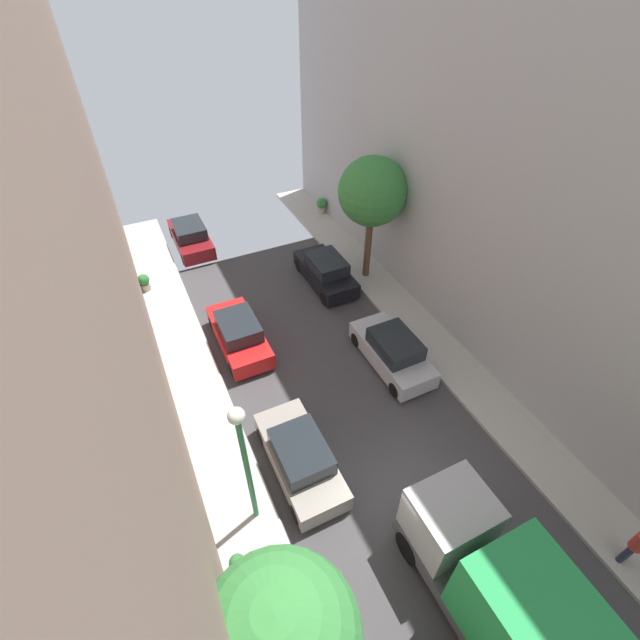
# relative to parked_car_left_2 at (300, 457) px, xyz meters

# --- Properties ---
(ground) EXTENTS (32.00, 32.00, 0.00)m
(ground) POSITION_rel_parked_car_left_2_xyz_m (2.70, -2.57, -0.72)
(ground) COLOR #423F42
(sidewalk_left) EXTENTS (2.00, 44.00, 0.15)m
(sidewalk_left) POSITION_rel_parked_car_left_2_xyz_m (-2.30, -2.57, -0.64)
(sidewalk_left) COLOR #B7B2A8
(sidewalk_left) RESTS_ON ground
(sidewalk_right) EXTENTS (2.00, 44.00, 0.15)m
(sidewalk_right) POSITION_rel_parked_car_left_2_xyz_m (7.70, -2.57, -0.64)
(sidewalk_right) COLOR #B7B2A8
(sidewalk_right) RESTS_ON ground
(parked_car_left_2) EXTENTS (1.78, 4.20, 1.57)m
(parked_car_left_2) POSITION_rel_parked_car_left_2_xyz_m (0.00, 0.00, 0.00)
(parked_car_left_2) COLOR gray
(parked_car_left_2) RESTS_ON ground
(parked_car_left_3) EXTENTS (1.78, 4.20, 1.57)m
(parked_car_left_3) POSITION_rel_parked_car_left_2_xyz_m (0.00, 6.58, 0.00)
(parked_car_left_3) COLOR red
(parked_car_left_3) RESTS_ON ground
(parked_car_left_4) EXTENTS (1.78, 4.20, 1.57)m
(parked_car_left_4) POSITION_rel_parked_car_left_2_xyz_m (0.00, 15.43, 0.00)
(parked_car_left_4) COLOR maroon
(parked_car_left_4) RESTS_ON ground
(parked_car_right_1) EXTENTS (1.78, 4.20, 1.57)m
(parked_car_right_1) POSITION_rel_parked_car_left_2_xyz_m (5.40, 2.84, 0.00)
(parked_car_right_1) COLOR silver
(parked_car_right_1) RESTS_ON ground
(parked_car_right_2) EXTENTS (1.78, 4.20, 1.57)m
(parked_car_right_2) POSITION_rel_parked_car_left_2_xyz_m (5.40, 9.12, 0.00)
(parked_car_right_2) COLOR black
(parked_car_right_2) RESTS_ON ground
(delivery_truck) EXTENTS (2.26, 6.60, 3.38)m
(delivery_truck) POSITION_rel_parked_car_left_2_xyz_m (2.70, -6.65, 1.07)
(delivery_truck) COLOR #4C4C51
(delivery_truck) RESTS_ON ground
(pedestrian) EXTENTS (0.40, 0.36, 1.72)m
(pedestrian) POSITION_rel_parked_car_left_2_xyz_m (7.21, -6.69, 0.35)
(pedestrian) COLOR #2D334C
(pedestrian) RESTS_ON sidewalk_right
(street_tree_0) EXTENTS (2.99, 2.99, 5.84)m
(street_tree_0) POSITION_rel_parked_car_left_2_xyz_m (-2.58, -5.24, 3.74)
(street_tree_0) COLOR brown
(street_tree_0) RESTS_ON sidewalk_left
(street_tree_1) EXTENTS (3.19, 3.19, 6.23)m
(street_tree_1) POSITION_rel_parked_car_left_2_xyz_m (7.53, 8.70, 4.03)
(street_tree_1) COLOR brown
(street_tree_1) RESTS_ON sidewalk_right
(potted_plant_2) EXTENTS (0.46, 0.46, 0.75)m
(potted_plant_2) POSITION_rel_parked_car_left_2_xyz_m (-2.88, -2.20, -0.15)
(potted_plant_2) COLOR slate
(potted_plant_2) RESTS_ON sidewalk_left
(potted_plant_3) EXTENTS (0.64, 0.64, 0.95)m
(potted_plant_3) POSITION_rel_parked_car_left_2_xyz_m (8.37, 15.79, -0.05)
(potted_plant_3) COLOR #B2A899
(potted_plant_3) RESTS_ON sidewalk_right
(potted_plant_4) EXTENTS (0.57, 0.57, 0.88)m
(potted_plant_4) POSITION_rel_parked_car_left_2_xyz_m (-3.08, 12.35, -0.12)
(potted_plant_4) COLOR #B2A899
(potted_plant_4) RESTS_ON sidewalk_left
(lamp_post) EXTENTS (0.44, 0.44, 5.27)m
(lamp_post) POSITION_rel_parked_car_left_2_xyz_m (-1.90, -0.88, 2.92)
(lamp_post) COLOR #26723F
(lamp_post) RESTS_ON sidewalk_left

